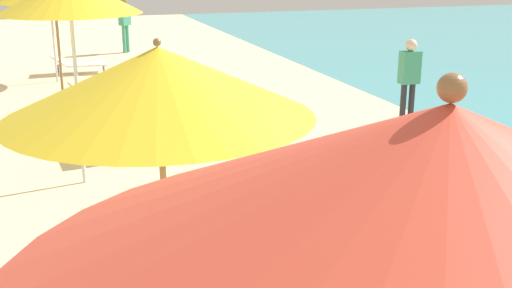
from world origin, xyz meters
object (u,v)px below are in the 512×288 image
at_px(umbrella_fourth, 159,83).
at_px(lounger_sixth_inland, 123,114).
at_px(lounger_fourth_shoreside, 237,245).
at_px(lounger_fifth_shoreside, 151,133).
at_px(lounger_farthest_shoreside, 78,63).
at_px(person_walking_mid, 125,18).
at_px(lounger_sixth_shoreside, 103,93).
at_px(person_walking_far, 409,74).
at_px(umbrella_third, 442,202).

height_order(umbrella_fourth, lounger_sixth_inland, umbrella_fourth).
bearing_deg(lounger_fourth_shoreside, lounger_fifth_shoreside, 98.50).
xyz_separation_m(lounger_fifth_shoreside, lounger_sixth_inland, (-0.26, 1.51, -0.03)).
relative_size(umbrella_fourth, lounger_farthest_shoreside, 1.70).
height_order(umbrella_fourth, person_walking_mid, umbrella_fourth).
relative_size(lounger_sixth_shoreside, person_walking_far, 0.89).
distance_m(umbrella_third, lounger_sixth_inland, 10.53).
xyz_separation_m(umbrella_third, lounger_farthest_shoreside, (0.02, 16.36, -2.31)).
relative_size(lounger_fifth_shoreside, lounger_sixth_inland, 1.00).
distance_m(lounger_fifth_shoreside, lounger_sixth_shoreside, 3.56).
bearing_deg(umbrella_third, person_walking_far, 58.32).
bearing_deg(lounger_sixth_inland, person_walking_mid, 89.68).
xyz_separation_m(lounger_fourth_shoreside, lounger_sixth_inland, (-0.44, 5.70, 0.04)).
bearing_deg(umbrella_third, lounger_fourth_shoreside, 78.82).
xyz_separation_m(umbrella_fourth, lounger_fourth_shoreside, (0.90, 1.10, -1.94)).
xyz_separation_m(lounger_fifth_shoreside, lounger_farthest_shoreside, (-0.70, 7.61, -0.04)).
bearing_deg(person_walking_far, lounger_sixth_inland, 78.10).
bearing_deg(lounger_sixth_inland, umbrella_third, -85.41).
xyz_separation_m(umbrella_fourth, lounger_sixth_shoreside, (0.27, 8.82, -1.91)).
relative_size(lounger_fourth_shoreside, person_walking_mid, 0.86).
distance_m(lounger_fourth_shoreside, lounger_sixth_inland, 5.72).
xyz_separation_m(umbrella_fourth, person_walking_far, (5.52, 5.48, -1.22)).
relative_size(umbrella_third, lounger_sixth_inland, 1.76).
height_order(lounger_fourth_shoreside, lounger_farthest_shoreside, lounger_farthest_shoreside).
relative_size(umbrella_third, lounger_sixth_shoreside, 2.01).
distance_m(umbrella_fourth, person_walking_mid, 16.41).
bearing_deg(person_walking_mid, umbrella_third, 132.83).
bearing_deg(lounger_sixth_shoreside, umbrella_third, -100.70).
bearing_deg(person_walking_far, umbrella_third, 151.07).
bearing_deg(lounger_sixth_inland, umbrella_fourth, -86.68).
bearing_deg(lounger_sixth_inland, lounger_sixth_shoreside, 102.30).
height_order(umbrella_third, person_walking_mid, umbrella_third).
height_order(lounger_fourth_shoreside, lounger_sixth_shoreside, lounger_sixth_shoreside).
distance_m(lounger_sixth_shoreside, lounger_sixth_inland, 2.03).
distance_m(lounger_sixth_shoreside, person_walking_mid, 7.65).
bearing_deg(lounger_farthest_shoreside, lounger_fourth_shoreside, -82.39).
distance_m(lounger_sixth_inland, lounger_farthest_shoreside, 6.11).
bearing_deg(person_walking_far, person_walking_mid, 22.21).
relative_size(lounger_fifth_shoreside, person_walking_far, 1.01).
relative_size(umbrella_fourth, person_walking_mid, 1.41).
bearing_deg(lounger_sixth_shoreside, lounger_sixth_inland, -94.26).
xyz_separation_m(umbrella_third, lounger_fifth_shoreside, (0.71, 8.75, -2.27)).
height_order(umbrella_third, umbrella_fourth, umbrella_third).
distance_m(umbrella_third, lounger_fourth_shoreside, 5.21).
xyz_separation_m(lounger_fourth_shoreside, person_walking_far, (4.62, 4.38, 0.72)).
bearing_deg(lounger_sixth_shoreside, umbrella_fourth, -101.19).
distance_m(umbrella_third, person_walking_far, 10.63).
xyz_separation_m(umbrella_fourth, lounger_sixth_inland, (0.45, 6.80, -1.90)).
height_order(person_walking_mid, person_walking_far, person_walking_mid).
bearing_deg(person_walking_mid, lounger_farthest_shoreside, 111.33).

